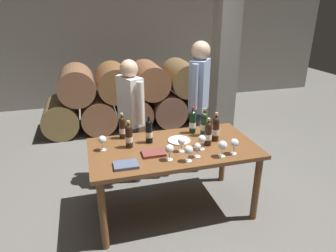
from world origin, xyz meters
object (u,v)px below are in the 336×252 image
Objects in this scene: wine_bottle_3 at (149,131)px; wine_glass_1 at (197,147)px; wine_glass_0 at (222,146)px; wine_glass_5 at (234,143)px; wine_bottle_1 at (208,134)px; wine_bottle_4 at (204,124)px; wine_bottle_2 at (216,129)px; wine_glass_4 at (182,142)px; sommelier_presenting at (199,96)px; wine_bottle_6 at (129,136)px; wine_glass_6 at (202,139)px; wine_glass_7 at (169,149)px; wine_glass_3 at (102,140)px; leather_ledger at (153,153)px; dining_table at (173,155)px; wine_glass_2 at (189,150)px; wine_bottle_0 at (193,122)px; serving_plate at (179,140)px; taster_seated_left at (131,112)px; wine_bottle_5 at (123,127)px; tasting_notebook at (126,165)px.

wine_glass_1 is (0.37, -0.44, -0.03)m from wine_bottle_3.
wine_glass_5 is at bearing 8.78° from wine_glass_0.
wine_bottle_1 is 0.93× the size of wine_bottle_4.
wine_bottle_2 is 0.70m from wine_bottle_3.
sommelier_presenting is (0.51, 0.87, 0.18)m from wine_glass_4.
wine_bottle_6 is 0.93m from wine_glass_0.
wine_glass_6 is 0.99× the size of wine_glass_7.
wine_bottle_1 is 1.90× the size of wine_glass_3.
leather_ledger is at bearing -48.55° from wine_bottle_6.
wine_glass_2 is (0.05, -0.33, 0.20)m from dining_table.
wine_bottle_6 is 0.65m from wine_glass_2.
wine_bottle_0 is at bearing 121.65° from wine_bottle_2.
wine_bottle_2 is 0.34m from wine_glass_5.
wine_bottle_0 is 0.31m from wine_bottle_2.
wine_bottle_0 is 1.92× the size of wine_glass_5.
wine_bottle_3 is at bearing 147.09° from wine_glass_6.
wine_bottle_1 is 1.90× the size of wine_glass_6.
wine_glass_6 is 0.31m from serving_plate.
wine_bottle_0 is 0.96× the size of wine_bottle_4.
sommelier_presenting reaches higher than wine_bottle_0.
wine_bottle_6 is 1.04m from wine_glass_5.
wine_bottle_3 is 0.17× the size of sommelier_presenting.
wine_glass_7 is at bearing -78.71° from taster_seated_left.
wine_bottle_5 is 1.77× the size of wine_glass_0.
leather_ledger is (-0.23, -0.11, 0.11)m from dining_table.
wine_bottle_5 is at bearing -158.82° from sommelier_presenting.
serving_plate is at bearing 33.12° from tasting_notebook.
sommelier_presenting is (0.68, 1.01, 0.17)m from wine_glass_7.
sommelier_presenting is 0.88m from taster_seated_left.
sommelier_presenting reaches higher than wine_bottle_5.
wine_glass_6 is at bearing -2.03° from leather_ledger.
wine_glass_1 is at bearing -60.37° from dining_table.
wine_glass_6 reaches higher than dining_table.
wine_glass_0 is (0.82, -0.44, -0.01)m from wine_bottle_6.
wine_glass_2 is 0.99× the size of wine_glass_5.
wine_bottle_5 is (-0.78, 0.07, -0.01)m from wine_bottle_0.
taster_seated_left is (0.15, 0.37, 0.04)m from wine_bottle_5.
dining_table is at bearing -37.22° from wine_bottle_5.
wine_bottle_5 reaches higher than wine_glass_2.
wine_glass_7 is 0.42m from tasting_notebook.
tasting_notebook is 0.73m from serving_plate.
wine_glass_1 is at bearing -111.62° from sommelier_presenting.
leather_ledger is at bearing -174.52° from wine_bottle_1.
wine_glass_2 is (-0.34, -0.00, -0.00)m from wine_glass_0.
wine_glass_7 is at bearing -128.08° from wine_bottle_0.
tasting_notebook is (-1.04, 0.04, -0.10)m from wine_glass_5.
wine_bottle_2 is 2.14× the size of wine_glass_4.
wine_glass_3 is 0.80m from serving_plate.
dining_table is 0.52m from wine_bottle_2.
sommelier_presenting is (0.25, 0.46, 0.15)m from wine_bottle_0.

